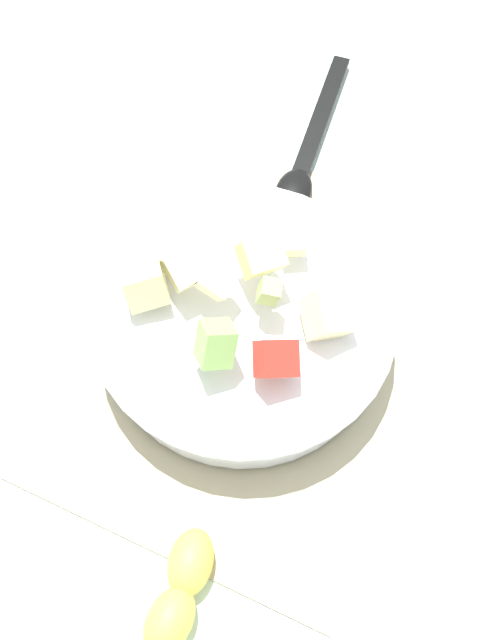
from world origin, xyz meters
TOP-DOWN VIEW (x-y plane):
  - ground_plane at (0.00, 0.00)m, footprint 2.40×2.40m
  - placemat at (0.00, 0.00)m, footprint 0.41×0.34m
  - salad_bowl at (-0.00, 0.00)m, footprint 0.27×0.27m
  - serving_spoon at (0.21, 0.03)m, footprint 0.22×0.05m
  - banana_whole at (-0.25, -0.05)m, footprint 0.15×0.05m

SIDE VIEW (x-z plane):
  - ground_plane at x=0.00m, z-range 0.00..0.00m
  - placemat at x=0.00m, z-range 0.00..0.01m
  - serving_spoon at x=0.21m, z-range 0.00..0.02m
  - banana_whole at x=-0.25m, z-range 0.00..0.04m
  - salad_bowl at x=0.00m, z-range -0.01..0.10m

